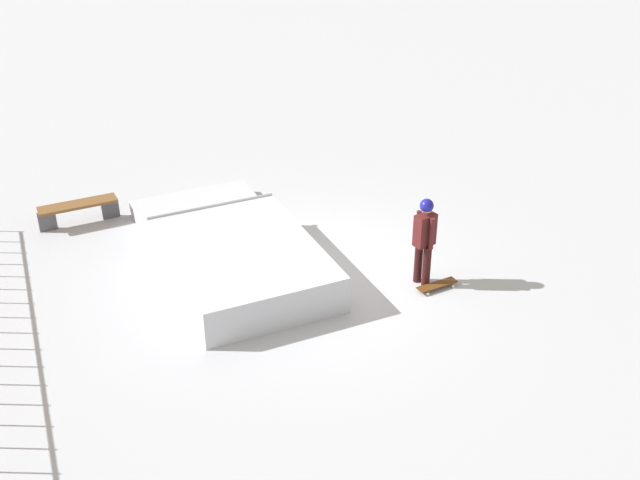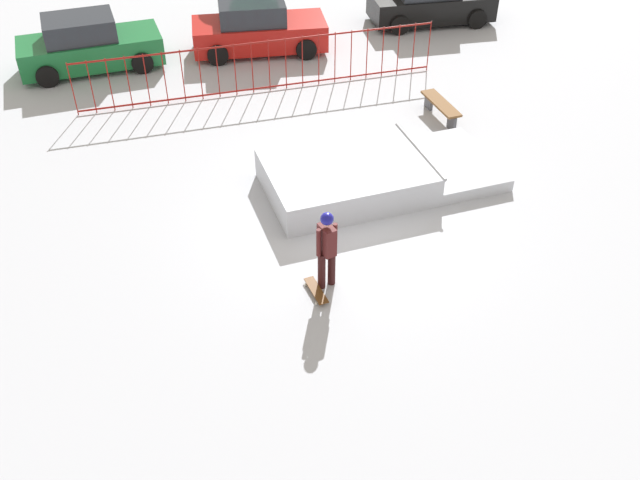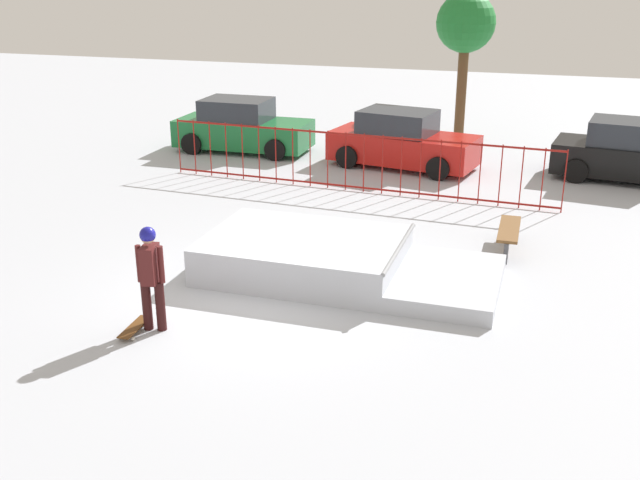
{
  "view_description": "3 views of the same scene",
  "coord_description": "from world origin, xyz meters",
  "px_view_note": "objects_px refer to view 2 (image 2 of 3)",
  "views": [
    {
      "loc": [
        -11.27,
        5.19,
        7.64
      ],
      "look_at": [
        -0.25,
        -0.04,
        0.9
      ],
      "focal_mm": 43.72,
      "sensor_mm": 36.0,
      "label": 1
    },
    {
      "loc": [
        -4.6,
        -11.31,
        9.23
      ],
      "look_at": [
        -1.15,
        -1.54,
        1.0
      ],
      "focal_mm": 39.71,
      "sensor_mm": 36.0,
      "label": 2
    },
    {
      "loc": [
        4.55,
        -11.08,
        5.47
      ],
      "look_at": [
        0.7,
        1.4,
        0.6
      ],
      "focal_mm": 41.82,
      "sensor_mm": 36.0,
      "label": 3
    }
  ],
  "objects_px": {
    "park_bench": "(441,107)",
    "parked_car_black": "(430,1)",
    "skate_ramp": "(366,175)",
    "skateboard": "(316,291)",
    "skater": "(327,244)",
    "parked_car_red": "(258,29)",
    "parked_car_green": "(88,45)"
  },
  "relations": [
    {
      "from": "skateboard",
      "to": "parked_car_black",
      "type": "height_order",
      "value": "parked_car_black"
    },
    {
      "from": "skate_ramp",
      "to": "park_bench",
      "type": "relative_size",
      "value": 3.27
    },
    {
      "from": "park_bench",
      "to": "parked_car_green",
      "type": "relative_size",
      "value": 0.4
    },
    {
      "from": "parked_car_red",
      "to": "parked_car_black",
      "type": "bearing_deg",
      "value": 14.21
    },
    {
      "from": "parked_car_red",
      "to": "skater",
      "type": "bearing_deg",
      "value": -88.27
    },
    {
      "from": "skater",
      "to": "parked_car_green",
      "type": "height_order",
      "value": "skater"
    },
    {
      "from": "parked_car_black",
      "to": "skate_ramp",
      "type": "bearing_deg",
      "value": -116.36
    },
    {
      "from": "skater",
      "to": "parked_car_red",
      "type": "height_order",
      "value": "skater"
    },
    {
      "from": "skate_ramp",
      "to": "park_bench",
      "type": "height_order",
      "value": "skate_ramp"
    },
    {
      "from": "skater",
      "to": "park_bench",
      "type": "distance_m",
      "value": 7.34
    },
    {
      "from": "park_bench",
      "to": "skateboard",
      "type": "bearing_deg",
      "value": -134.9
    },
    {
      "from": "skate_ramp",
      "to": "parked_car_black",
      "type": "xyz_separation_m",
      "value": [
        5.87,
        8.59,
        0.41
      ]
    },
    {
      "from": "park_bench",
      "to": "parked_car_black",
      "type": "height_order",
      "value": "parked_car_black"
    },
    {
      "from": "skater",
      "to": "skateboard",
      "type": "height_order",
      "value": "skater"
    },
    {
      "from": "skateboard",
      "to": "parked_car_red",
      "type": "relative_size",
      "value": 0.19
    },
    {
      "from": "parked_car_red",
      "to": "parked_car_green",
      "type": "bearing_deg",
      "value": -174.42
    },
    {
      "from": "skate_ramp",
      "to": "parked_car_green",
      "type": "xyz_separation_m",
      "value": [
        -5.35,
        8.66,
        0.41
      ]
    },
    {
      "from": "skate_ramp",
      "to": "parked_car_green",
      "type": "bearing_deg",
      "value": 122.24
    },
    {
      "from": "skateboard",
      "to": "parked_car_red",
      "type": "xyz_separation_m",
      "value": [
        2.01,
        11.27,
        0.65
      ]
    },
    {
      "from": "parked_car_green",
      "to": "skater",
      "type": "bearing_deg",
      "value": -74.12
    },
    {
      "from": "skateboard",
      "to": "parked_car_black",
      "type": "xyz_separation_m",
      "value": [
        8.15,
        11.66,
        0.65
      ]
    },
    {
      "from": "skate_ramp",
      "to": "parked_car_red",
      "type": "height_order",
      "value": "parked_car_red"
    },
    {
      "from": "parked_car_green",
      "to": "parked_car_black",
      "type": "distance_m",
      "value": 11.22
    },
    {
      "from": "parked_car_red",
      "to": "skateboard",
      "type": "bearing_deg",
      "value": -89.48
    },
    {
      "from": "parked_car_green",
      "to": "parked_car_red",
      "type": "relative_size",
      "value": 0.95
    },
    {
      "from": "skateboard",
      "to": "parked_car_red",
      "type": "bearing_deg",
      "value": 166.81
    },
    {
      "from": "skateboard",
      "to": "skater",
      "type": "bearing_deg",
      "value": 118.63
    },
    {
      "from": "skateboard",
      "to": "park_bench",
      "type": "height_order",
      "value": "park_bench"
    },
    {
      "from": "skater",
      "to": "parked_car_green",
      "type": "distance_m",
      "value": 12.03
    },
    {
      "from": "park_bench",
      "to": "parked_car_red",
      "type": "distance_m",
      "value": 6.78
    },
    {
      "from": "skateboard",
      "to": "parked_car_red",
      "type": "height_order",
      "value": "parked_car_red"
    },
    {
      "from": "parked_car_green",
      "to": "parked_car_black",
      "type": "bearing_deg",
      "value": -0.58
    }
  ]
}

